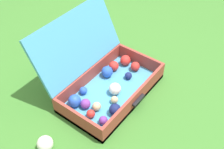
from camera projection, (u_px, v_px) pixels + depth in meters
ground_plane at (115, 86)px, 1.85m from camera, size 16.00×16.00×0.00m
open_suitcase at (102, 77)px, 1.76m from camera, size 0.66×0.57×0.46m
stray_ball_on_grass at (45, 144)px, 1.48m from camera, size 0.09×0.09×0.09m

